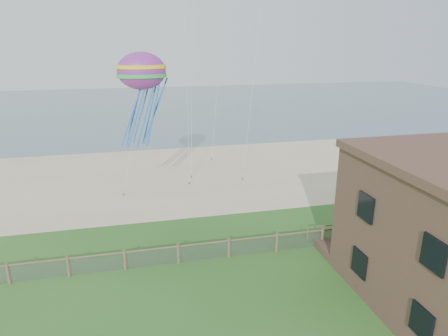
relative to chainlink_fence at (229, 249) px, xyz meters
The scene contains 7 objects.
ground 6.03m from the chainlink_fence, 90.00° to the right, with size 160.00×160.00×0.00m, color #23521C.
sand_beach 16.01m from the chainlink_fence, 90.00° to the left, with size 72.00×20.00×0.02m, color #C1AD8B.
ocean 60.00m from the chainlink_fence, 90.00° to the left, with size 160.00×68.00×0.02m, color slate.
chainlink_fence is the anchor object (origin of this frame).
motel_deck 13.04m from the chainlink_fence, ahead, with size 15.00×2.00×0.50m, color brown.
picnic_table 8.00m from the chainlink_fence, 34.24° to the right, with size 2.05×1.55×0.86m, color brown, non-canonical shape.
octopus_kite 12.47m from the chainlink_fence, 115.87° to the left, with size 3.47×2.45×7.14m, color red, non-canonical shape.
Camera 1 is at (-5.06, -14.45, 12.32)m, focal length 32.00 mm.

